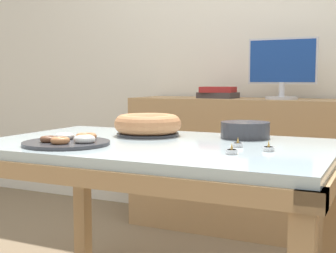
{
  "coord_description": "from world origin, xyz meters",
  "views": [
    {
      "loc": [
        0.84,
        -1.66,
        0.99
      ],
      "look_at": [
        0.03,
        0.06,
        0.8
      ],
      "focal_mm": 50.0,
      "sensor_mm": 36.0,
      "label": 1
    }
  ],
  "objects_px": {
    "cake_chocolate_round": "(148,125)",
    "tealight_near_cakes": "(238,144)",
    "computer_monitor": "(282,69)",
    "book_stack": "(218,93)",
    "tealight_near_front": "(142,129)",
    "pastry_platter": "(68,142)",
    "tealight_centre": "(232,151)",
    "plate_stack": "(245,130)",
    "tealight_right_edge": "(269,148)"
  },
  "relations": [
    {
      "from": "tealight_near_cakes",
      "to": "plate_stack",
      "type": "bearing_deg",
      "value": 100.82
    },
    {
      "from": "computer_monitor",
      "to": "tealight_right_edge",
      "type": "height_order",
      "value": "computer_monitor"
    },
    {
      "from": "book_stack",
      "to": "plate_stack",
      "type": "xyz_separation_m",
      "value": [
        0.47,
        -0.99,
        -0.13
      ]
    },
    {
      "from": "pastry_platter",
      "to": "tealight_near_cakes",
      "type": "bearing_deg",
      "value": 20.12
    },
    {
      "from": "book_stack",
      "to": "pastry_platter",
      "type": "distance_m",
      "value": 1.5
    },
    {
      "from": "cake_chocolate_round",
      "to": "tealight_near_cakes",
      "type": "relative_size",
      "value": 7.53
    },
    {
      "from": "pastry_platter",
      "to": "tealight_centre",
      "type": "distance_m",
      "value": 0.64
    },
    {
      "from": "tealight_centre",
      "to": "tealight_right_edge",
      "type": "bearing_deg",
      "value": 50.62
    },
    {
      "from": "cake_chocolate_round",
      "to": "tealight_right_edge",
      "type": "relative_size",
      "value": 7.53
    },
    {
      "from": "tealight_right_edge",
      "to": "tealight_near_cakes",
      "type": "bearing_deg",
      "value": 157.84
    },
    {
      "from": "book_stack",
      "to": "plate_stack",
      "type": "relative_size",
      "value": 1.21
    },
    {
      "from": "pastry_platter",
      "to": "tealight_near_cakes",
      "type": "distance_m",
      "value": 0.65
    },
    {
      "from": "computer_monitor",
      "to": "book_stack",
      "type": "height_order",
      "value": "computer_monitor"
    },
    {
      "from": "plate_stack",
      "to": "book_stack",
      "type": "bearing_deg",
      "value": 115.55
    },
    {
      "from": "book_stack",
      "to": "tealight_near_front",
      "type": "relative_size",
      "value": 6.38
    },
    {
      "from": "plate_stack",
      "to": "tealight_near_front",
      "type": "bearing_deg",
      "value": 173.02
    },
    {
      "from": "book_stack",
      "to": "pastry_platter",
      "type": "height_order",
      "value": "book_stack"
    },
    {
      "from": "plate_stack",
      "to": "pastry_platter",
      "type": "bearing_deg",
      "value": -137.82
    },
    {
      "from": "tealight_right_edge",
      "to": "pastry_platter",
      "type": "bearing_deg",
      "value": -166.93
    },
    {
      "from": "pastry_platter",
      "to": "computer_monitor",
      "type": "bearing_deg",
      "value": 71.48
    },
    {
      "from": "cake_chocolate_round",
      "to": "pastry_platter",
      "type": "relative_size",
      "value": 0.9
    },
    {
      "from": "plate_stack",
      "to": "tealight_near_cakes",
      "type": "relative_size",
      "value": 5.25
    },
    {
      "from": "tealight_centre",
      "to": "tealight_near_cakes",
      "type": "bearing_deg",
      "value": 100.24
    },
    {
      "from": "computer_monitor",
      "to": "book_stack",
      "type": "bearing_deg",
      "value": 179.81
    },
    {
      "from": "tealight_centre",
      "to": "computer_monitor",
      "type": "bearing_deg",
      "value": 95.54
    },
    {
      "from": "book_stack",
      "to": "tealight_centre",
      "type": "xyz_separation_m",
      "value": [
        0.56,
        -1.44,
        -0.16
      ]
    },
    {
      "from": "cake_chocolate_round",
      "to": "tealight_centre",
      "type": "relative_size",
      "value": 7.53
    },
    {
      "from": "pastry_platter",
      "to": "tealight_right_edge",
      "type": "distance_m",
      "value": 0.76
    },
    {
      "from": "cake_chocolate_round",
      "to": "computer_monitor",
      "type": "bearing_deg",
      "value": 71.46
    },
    {
      "from": "tealight_near_front",
      "to": "tealight_right_edge",
      "type": "xyz_separation_m",
      "value": [
        0.72,
        -0.4,
        0.0
      ]
    },
    {
      "from": "computer_monitor",
      "to": "book_stack",
      "type": "distance_m",
      "value": 0.44
    },
    {
      "from": "book_stack",
      "to": "tealight_near_front",
      "type": "bearing_deg",
      "value": -94.27
    },
    {
      "from": "cake_chocolate_round",
      "to": "tealight_near_front",
      "type": "height_order",
      "value": "cake_chocolate_round"
    },
    {
      "from": "computer_monitor",
      "to": "plate_stack",
      "type": "xyz_separation_m",
      "value": [
        0.06,
        -0.99,
        -0.29
      ]
    },
    {
      "from": "pastry_platter",
      "to": "plate_stack",
      "type": "distance_m",
      "value": 0.75
    },
    {
      "from": "computer_monitor",
      "to": "cake_chocolate_round",
      "type": "xyz_separation_m",
      "value": [
        -0.37,
        -1.09,
        -0.27
      ]
    },
    {
      "from": "book_stack",
      "to": "pastry_platter",
      "type": "bearing_deg",
      "value": -93.13
    },
    {
      "from": "computer_monitor",
      "to": "pastry_platter",
      "type": "height_order",
      "value": "computer_monitor"
    },
    {
      "from": "book_stack",
      "to": "pastry_platter",
      "type": "xyz_separation_m",
      "value": [
        -0.08,
        -1.49,
        -0.15
      ]
    },
    {
      "from": "plate_stack",
      "to": "tealight_centre",
      "type": "distance_m",
      "value": 0.46
    },
    {
      "from": "plate_stack",
      "to": "tealight_centre",
      "type": "height_order",
      "value": "plate_stack"
    },
    {
      "from": "tealight_right_edge",
      "to": "book_stack",
      "type": "bearing_deg",
      "value": 116.34
    },
    {
      "from": "plate_stack",
      "to": "tealight_near_front",
      "type": "relative_size",
      "value": 5.25
    },
    {
      "from": "tealight_near_cakes",
      "to": "tealight_centre",
      "type": "xyz_separation_m",
      "value": [
        0.03,
        -0.17,
        0.0
      ]
    },
    {
      "from": "tealight_near_front",
      "to": "tealight_centre",
      "type": "distance_m",
      "value": 0.81
    },
    {
      "from": "book_stack",
      "to": "cake_chocolate_round",
      "type": "relative_size",
      "value": 0.85
    },
    {
      "from": "tealight_right_edge",
      "to": "tealight_centre",
      "type": "distance_m",
      "value": 0.15
    },
    {
      "from": "tealight_near_front",
      "to": "tealight_right_edge",
      "type": "distance_m",
      "value": 0.83
    },
    {
      "from": "tealight_near_front",
      "to": "computer_monitor",
      "type": "bearing_deg",
      "value": 62.17
    },
    {
      "from": "tealight_right_edge",
      "to": "tealight_centre",
      "type": "bearing_deg",
      "value": -129.38
    }
  ]
}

